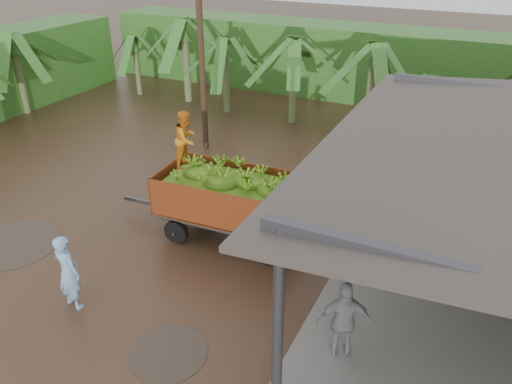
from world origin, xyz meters
TOP-DOWN VIEW (x-y plane):
  - ground at (0.00, 0.00)m, footprint 100.00×100.00m
  - hedge_north at (-2.00, 16.00)m, footprint 22.00×3.00m
  - banana_trailer at (1.75, 1.12)m, footprint 5.89×2.29m
  - man_blue at (-0.20, -3.21)m, footprint 0.78×0.58m
  - man_grey at (6.02, -1.93)m, footprint 1.19×0.91m
  - utility_pole at (-2.42, 6.55)m, footprint 1.20×0.24m
  - banana_plants at (-4.92, 6.71)m, footprint 25.17×20.35m

SIDE VIEW (x-z plane):
  - ground at x=0.00m, z-range 0.00..0.00m
  - man_grey at x=6.02m, z-range 0.00..1.89m
  - man_blue at x=-0.20m, z-range 0.00..1.95m
  - banana_trailer at x=1.75m, z-range -0.51..3.09m
  - hedge_north at x=-2.00m, z-range 0.00..3.60m
  - banana_plants at x=-4.92m, z-range -0.21..4.02m
  - utility_pole at x=-2.42m, z-range 0.06..8.47m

